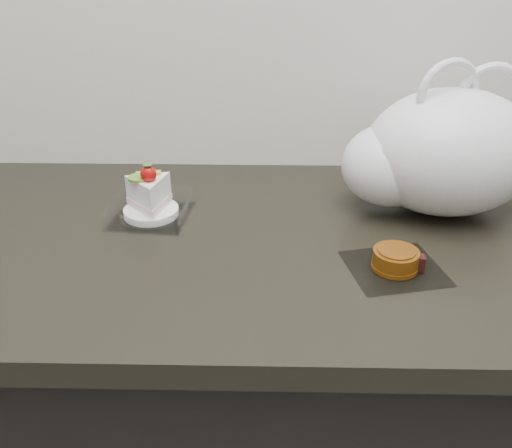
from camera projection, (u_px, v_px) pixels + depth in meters
counter at (290, 426)px, 1.16m from camera, size 2.04×0.64×0.90m
cake_tray at (150, 203)px, 1.00m from camera, size 0.14×0.14×0.10m
mooncake_wrap at (396, 261)px, 0.86m from camera, size 0.16×0.16×0.03m
plastic_bag at (438, 154)px, 0.99m from camera, size 0.37×0.29×0.27m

